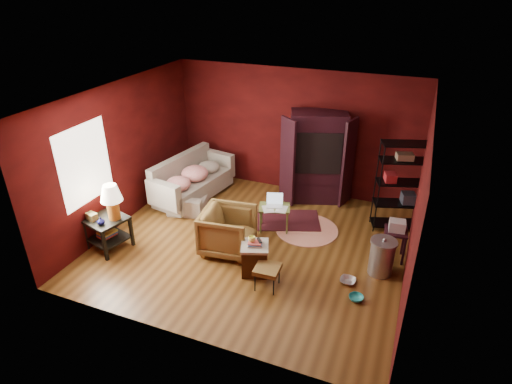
% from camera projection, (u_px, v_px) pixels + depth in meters
% --- Properties ---
extents(room, '(5.54, 5.04, 2.84)m').
position_uv_depth(room, '(249.00, 176.00, 7.45)').
color(room, brown).
rests_on(room, ground).
extents(sofa, '(1.00, 1.97, 0.74)m').
position_uv_depth(sofa, '(194.00, 183.00, 9.57)').
color(sofa, gray).
rests_on(sofa, ground).
extents(armchair, '(0.93, 0.98, 0.91)m').
position_uv_depth(armchair, '(228.00, 229.00, 7.70)').
color(armchair, black).
rests_on(armchair, ground).
extents(pet_bowl_steel, '(0.26, 0.08, 0.26)m').
position_uv_depth(pet_bowl_steel, '(348.00, 276.00, 7.02)').
color(pet_bowl_steel, '#B2B5B9').
rests_on(pet_bowl_steel, ground).
extents(pet_bowl_turquoise, '(0.24, 0.13, 0.23)m').
position_uv_depth(pet_bowl_turquoise, '(357.00, 294.00, 6.65)').
color(pet_bowl_turquoise, teal).
rests_on(pet_bowl_turquoise, ground).
extents(vase, '(0.16, 0.16, 0.14)m').
position_uv_depth(vase, '(101.00, 221.00, 7.50)').
color(vase, '#0C0C3C').
rests_on(vase, side_table).
extents(mug, '(0.13, 0.11, 0.12)m').
position_uv_depth(mug, '(252.00, 238.00, 7.03)').
color(mug, '#FFFC7C').
rests_on(mug, hamper).
extents(side_table, '(0.79, 0.79, 1.28)m').
position_uv_depth(side_table, '(109.00, 211.00, 7.65)').
color(side_table, black).
rests_on(side_table, ground).
extents(sofa_cushions, '(1.18, 2.21, 0.88)m').
position_uv_depth(sofa_cushions, '(191.00, 180.00, 9.54)').
color(sofa_cushions, gray).
rests_on(sofa_cushions, sofa).
extents(hamper, '(0.58, 0.58, 0.63)m').
position_uv_depth(hamper, '(255.00, 258.00, 7.20)').
color(hamper, '#41220F').
rests_on(hamper, ground).
extents(footstool, '(0.41, 0.41, 0.40)m').
position_uv_depth(footstool, '(267.00, 270.00, 6.82)').
color(footstool, black).
rests_on(footstool, ground).
extents(rug_round, '(1.52, 1.52, 0.01)m').
position_uv_depth(rug_round, '(307.00, 229.00, 8.52)').
color(rug_round, beige).
rests_on(rug_round, ground).
extents(rug_oriental, '(1.48, 1.24, 0.01)m').
position_uv_depth(rug_oriental, '(288.00, 220.00, 8.82)').
color(rug_oriental, '#4E141D').
rests_on(rug_oriental, ground).
extents(laptop_desk, '(0.69, 0.60, 0.73)m').
position_uv_depth(laptop_desk, '(274.00, 209.00, 8.34)').
color(laptop_desk, olive).
rests_on(laptop_desk, ground).
extents(tv_armoire, '(1.50, 1.13, 2.01)m').
position_uv_depth(tv_armoire, '(317.00, 156.00, 9.19)').
color(tv_armoire, black).
rests_on(tv_armoire, ground).
extents(wire_shelving, '(0.96, 0.63, 1.81)m').
position_uv_depth(wire_shelving, '(401.00, 183.00, 8.15)').
color(wire_shelving, black).
rests_on(wire_shelving, ground).
extents(small_stand, '(0.43, 0.43, 0.77)m').
position_uv_depth(small_stand, '(396.00, 231.00, 7.42)').
color(small_stand, black).
rests_on(small_stand, ground).
extents(trash_can, '(0.52, 0.52, 0.70)m').
position_uv_depth(trash_can, '(382.00, 257.00, 7.16)').
color(trash_can, '#ABADB3').
rests_on(trash_can, ground).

